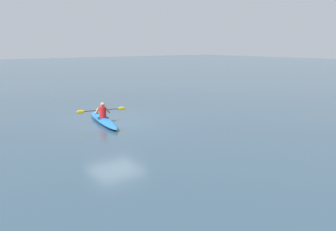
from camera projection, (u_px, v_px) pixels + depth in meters
name	position (u px, v px, depth m)	size (l,w,h in m)	color
ground_plane	(114.00, 122.00, 16.68)	(160.00, 160.00, 0.00)	#283D4C
kayak	(103.00, 120.00, 16.44)	(1.39, 4.24, 0.25)	#1959A5
kayaker	(103.00, 111.00, 16.40)	(2.35, 0.61, 0.73)	red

